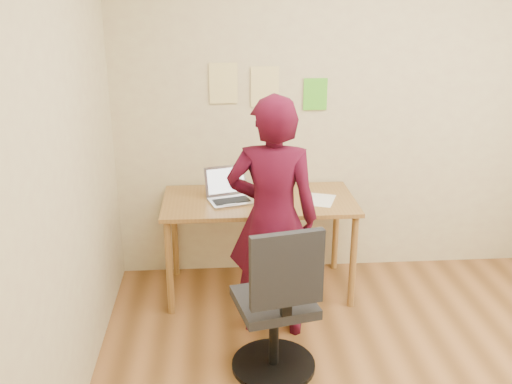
{
  "coord_description": "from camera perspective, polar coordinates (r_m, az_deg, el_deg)",
  "views": [
    {
      "loc": [
        -0.98,
        -2.51,
        2.19
      ],
      "look_at": [
        -0.72,
        0.95,
        0.95
      ],
      "focal_mm": 40.0,
      "sensor_mm": 36.0,
      "label": 1
    }
  ],
  "objects": [
    {
      "name": "phone",
      "position": [
        3.98,
        2.49,
        -1.65
      ],
      "size": [
        0.09,
        0.13,
        0.01
      ],
      "rotation": [
        0.0,
        0.0,
        -0.21
      ],
      "color": "black",
      "rests_on": "desk"
    },
    {
      "name": "desk",
      "position": [
        4.2,
        0.3,
        -1.83
      ],
      "size": [
        1.4,
        0.7,
        0.74
      ],
      "color": "olive",
      "rests_on": "ground"
    },
    {
      "name": "room",
      "position": [
        2.83,
        16.24,
        1.52
      ],
      "size": [
        3.58,
        3.58,
        2.78
      ],
      "color": "brown",
      "rests_on": "ground"
    },
    {
      "name": "wall_note_right",
      "position": [
        4.38,
        5.95,
        9.69
      ],
      "size": [
        0.18,
        0.0,
        0.24
      ],
      "primitive_type": "cube",
      "color": "#54C62C",
      "rests_on": "room"
    },
    {
      "name": "office_chair",
      "position": [
        3.38,
        2.18,
        -11.94
      ],
      "size": [
        0.52,
        0.53,
        0.98
      ],
      "rotation": [
        0.0,
        0.0,
        0.22
      ],
      "color": "black",
      "rests_on": "ground"
    },
    {
      "name": "paper_sheet",
      "position": [
        4.17,
        6.47,
        -0.8
      ],
      "size": [
        0.27,
        0.32,
        0.0
      ],
      "primitive_type": "cube",
      "rotation": [
        0.0,
        0.0,
        -0.36
      ],
      "color": "white",
      "rests_on": "desk"
    },
    {
      "name": "wall_note_left",
      "position": [
        4.3,
        -3.28,
        10.8
      ],
      "size": [
        0.21,
        0.0,
        0.3
      ],
      "primitive_type": "cube",
      "color": "#EAD68C",
      "rests_on": "room"
    },
    {
      "name": "laptop",
      "position": [
        4.14,
        -2.66,
        -0.12
      ],
      "size": [
        0.38,
        0.36,
        0.23
      ],
      "rotation": [
        0.0,
        0.0,
        0.28
      ],
      "color": "#B0B0B8",
      "rests_on": "desk"
    },
    {
      "name": "person",
      "position": [
        3.65,
        1.66,
        -2.67
      ],
      "size": [
        0.64,
        0.47,
        1.61
      ],
      "primitive_type": "imported",
      "rotation": [
        0.0,
        0.0,
        2.98
      ],
      "color": "#3E081A",
      "rests_on": "ground"
    },
    {
      "name": "wall_note_mid",
      "position": [
        4.32,
        0.89,
        10.48
      ],
      "size": [
        0.21,
        0.0,
        0.3
      ],
      "primitive_type": "cube",
      "color": "#EAD68C",
      "rests_on": "room"
    }
  ]
}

